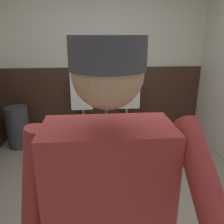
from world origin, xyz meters
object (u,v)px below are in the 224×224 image
(urinal_left, at_px, (82,93))
(person, at_px, (109,219))
(urinal_middle, at_px, (128,92))
(trash_bin, at_px, (18,127))

(urinal_left, distance_m, person, 3.02)
(urinal_middle, height_order, trash_bin, urinal_middle)
(urinal_middle, relative_size, person, 0.73)
(urinal_left, distance_m, trash_bin, 1.13)
(urinal_middle, distance_m, trash_bin, 1.83)
(urinal_left, relative_size, urinal_middle, 1.00)
(urinal_left, bearing_deg, person, -85.74)
(trash_bin, bearing_deg, urinal_middle, 8.63)
(person, bearing_deg, urinal_left, 94.26)
(trash_bin, bearing_deg, person, -65.93)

